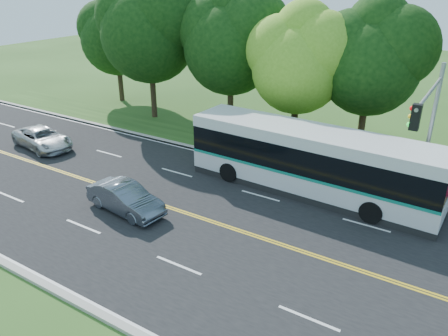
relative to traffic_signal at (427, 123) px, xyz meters
The scene contains 12 objects.
ground 9.65m from the traffic_signal, 140.23° to the right, with size 120.00×120.00×0.00m, color #2A4D19.
road 9.65m from the traffic_signal, 140.23° to the right, with size 60.00×14.00×0.02m, color black.
curb_north 8.15m from the traffic_signal, 164.96° to the left, with size 60.00×0.30×0.15m, color #A6A296.
curb_south 14.86m from the traffic_signal, 117.35° to the right, with size 60.00×0.30×0.15m, color #A6A296.
grass_verge 8.74m from the traffic_signal, 151.03° to the left, with size 60.00×4.00×0.10m, color #2A4D19.
lane_markings 9.71m from the traffic_signal, 140.63° to the right, with size 57.60×13.82×0.00m.
tree_row 13.61m from the traffic_signal, 150.00° to the left, with size 44.70×9.10×13.84m.
bougainvillea_hedge 4.86m from the traffic_signal, 75.94° to the left, with size 9.50×2.25×1.50m.
traffic_signal is the anchor object (origin of this frame).
transit_bus 5.88m from the traffic_signal, behind, with size 13.24×3.34×3.44m.
sedan 14.18m from the traffic_signal, 150.09° to the right, with size 1.48×4.26×1.40m, color slate.
suv 23.03m from the traffic_signal, behind, with size 2.22×4.81×1.34m, color #B8BBBD.
Camera 1 is at (8.60, -14.63, 10.65)m, focal length 35.00 mm.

